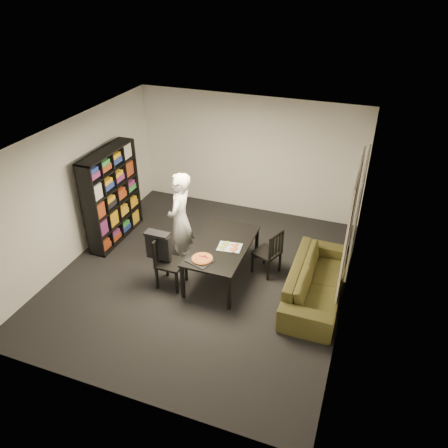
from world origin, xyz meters
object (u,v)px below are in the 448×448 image
(chair_right, at_px, (271,250))
(baking_tray, at_px, (200,261))
(person, at_px, (180,220))
(sofa, at_px, (316,281))
(pepperoni_pizza, at_px, (202,259))
(dining_table, at_px, (222,247))
(bookshelf, at_px, (112,196))
(chair_left, at_px, (166,258))

(chair_right, xyz_separation_m, baking_tray, (-0.96, -0.96, 0.19))
(person, height_order, sofa, person)
(chair_right, height_order, person, person)
(chair_right, bearing_deg, pepperoni_pizza, -24.41)
(chair_right, distance_m, sofa, 0.98)
(dining_table, distance_m, sofa, 1.71)
(baking_tray, bearing_deg, bookshelf, 155.11)
(bookshelf, bearing_deg, pepperoni_pizza, -23.81)
(person, xyz_separation_m, sofa, (2.56, -0.15, -0.60))
(bookshelf, relative_size, chair_left, 1.99)
(bookshelf, height_order, pepperoni_pizza, bookshelf)
(dining_table, height_order, person, person)
(pepperoni_pizza, bearing_deg, bookshelf, 156.19)
(chair_right, distance_m, pepperoni_pizza, 1.33)
(dining_table, bearing_deg, pepperoni_pizza, -105.29)
(person, relative_size, pepperoni_pizza, 5.22)
(dining_table, bearing_deg, chair_left, -148.19)
(baking_tray, distance_m, pepperoni_pizza, 0.05)
(dining_table, height_order, chair_left, chair_left)
(chair_left, distance_m, pepperoni_pizza, 0.71)
(bookshelf, distance_m, sofa, 4.26)
(chair_left, xyz_separation_m, pepperoni_pizza, (0.69, -0.02, 0.17))
(sofa, bearing_deg, dining_table, 90.93)
(chair_right, height_order, pepperoni_pizza, chair_right)
(chair_left, xyz_separation_m, person, (-0.03, 0.70, 0.37))
(person, xyz_separation_m, baking_tray, (0.70, -0.76, -0.22))
(dining_table, xyz_separation_m, baking_tray, (-0.17, -0.58, 0.07))
(baking_tray, relative_size, sofa, 0.18)
(person, bearing_deg, baking_tray, 36.91)
(dining_table, bearing_deg, bookshelf, 168.79)
(bookshelf, distance_m, person, 1.66)
(person, xyz_separation_m, pepperoni_pizza, (0.72, -0.72, -0.20))
(pepperoni_pizza, bearing_deg, sofa, 17.29)
(pepperoni_pizza, bearing_deg, person, 135.31)
(baking_tray, xyz_separation_m, sofa, (1.86, 0.61, -0.38))
(bookshelf, relative_size, dining_table, 1.15)
(chair_left, xyz_separation_m, sofa, (2.52, 0.55, -0.23))
(chair_left, height_order, sofa, chair_left)
(baking_tray, bearing_deg, sofa, 18.24)
(pepperoni_pizza, distance_m, sofa, 1.96)
(dining_table, xyz_separation_m, person, (-0.87, 0.17, 0.29))
(person, distance_m, baking_tray, 1.05)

